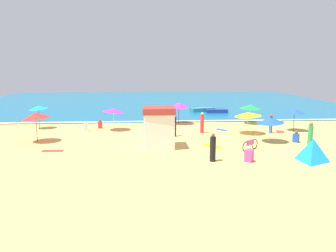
{
  "coord_description": "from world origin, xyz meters",
  "views": [
    {
      "loc": [
        -1.14,
        -27.67,
        5.64
      ],
      "look_at": [
        0.76,
        -0.53,
        0.8
      ],
      "focal_mm": 34.61,
      "sensor_mm": 36.0,
      "label": 1
    }
  ],
  "objects": [
    {
      "name": "lifeguard_cabana",
      "position": [
        -0.21,
        -4.79,
        1.5
      ],
      "size": [
        2.26,
        2.32,
        2.93
      ],
      "color": "white",
      "rests_on": "ground_plane"
    },
    {
      "name": "beach_umbrella_6",
      "position": [
        -11.24,
        3.42,
        2.02
      ],
      "size": [
        2.37,
        2.36,
        2.27
      ],
      "color": "#4C3823",
      "rests_on": "ground_plane"
    },
    {
      "name": "beach_umbrella_3",
      "position": [
        8.46,
        -3.71,
        1.71
      ],
      "size": [
        2.79,
        2.77,
        2.0
      ],
      "color": "silver",
      "rests_on": "ground_plane"
    },
    {
      "name": "wave_breaker_foam",
      "position": [
        0.0,
        6.3,
        0.1
      ],
      "size": [
        57.0,
        0.7,
        0.01
      ],
      "primitive_type": "cube",
      "color": "white",
      "rests_on": "ocean_water"
    },
    {
      "name": "beach_towel_3",
      "position": [
        5.92,
        1.53,
        0.01
      ],
      "size": [
        1.33,
        1.59,
        0.01
      ],
      "color": "blue",
      "rests_on": "ground_plane"
    },
    {
      "name": "beach_towel_2",
      "position": [
        10.99,
        0.26,
        0.01
      ],
      "size": [
        1.04,
        1.36,
        0.01
      ],
      "color": "red",
      "rests_on": "ground_plane"
    },
    {
      "name": "beachgoer_1",
      "position": [
        9.87,
        -0.28,
        0.83
      ],
      "size": [
        0.42,
        0.42,
        1.69
      ],
      "color": "blue",
      "rests_on": "ground_plane"
    },
    {
      "name": "beach_umbrella_7",
      "position": [
        12.41,
        0.68,
        1.8
      ],
      "size": [
        2.26,
        2.28,
        2.09
      ],
      "color": "#4C3823",
      "rests_on": "ground_plane"
    },
    {
      "name": "beach_umbrella_1",
      "position": [
        -4.08,
        2.06,
        1.86
      ],
      "size": [
        2.61,
        2.59,
        2.16
      ],
      "color": "silver",
      "rests_on": "ground_plane"
    },
    {
      "name": "beachgoer_7",
      "position": [
        5.16,
        -8.85,
        0.41
      ],
      "size": [
        0.64,
        0.64,
        0.98
      ],
      "color": "#D84CA5",
      "rests_on": "ground_plane"
    },
    {
      "name": "beachgoer_0",
      "position": [
        1.23,
        -1.05,
        0.89
      ],
      "size": [
        0.54,
        0.54,
        1.9
      ],
      "color": "black",
      "rests_on": "ground_plane"
    },
    {
      "name": "ground_plane",
      "position": [
        0.0,
        0.0,
        0.0
      ],
      "size": [
        60.0,
        60.0,
        0.0
      ],
      "primitive_type": "plane",
      "color": "#EDBC60"
    },
    {
      "name": "small_boat_1",
      "position": [
        7.92,
        12.58,
        0.32
      ],
      "size": [
        2.73,
        1.21,
        0.45
      ],
      "color": "navy",
      "rests_on": "ocean_water"
    },
    {
      "name": "beach_umbrella_2",
      "position": [
        7.73,
        -0.41,
        1.74
      ],
      "size": [
        2.72,
        2.7,
        2.0
      ],
      "color": "silver",
      "rests_on": "ground_plane"
    },
    {
      "name": "beach_towel_1",
      "position": [
        3.74,
        -4.8,
        0.01
      ],
      "size": [
        1.51,
        1.85,
        0.01
      ],
      "color": "orange",
      "rests_on": "ground_plane"
    },
    {
      "name": "beachgoer_8",
      "position": [
        10.47,
        -3.91,
        0.38
      ],
      "size": [
        0.6,
        0.6,
        0.89
      ],
      "color": "blue",
      "rests_on": "ground_plane"
    },
    {
      "name": "parked_bicycle",
      "position": [
        6.16,
        -6.04,
        0.38
      ],
      "size": [
        1.46,
        1.18,
        0.76
      ],
      "color": "black",
      "rests_on": "ground_plane"
    },
    {
      "name": "beachgoer_3",
      "position": [
        3.83,
        0.23,
        0.87
      ],
      "size": [
        0.42,
        0.42,
        1.85
      ],
      "color": "red",
      "rests_on": "ground_plane"
    },
    {
      "name": "ocean_water",
      "position": [
        0.0,
        28.0,
        0.05
      ],
      "size": [
        60.0,
        44.0,
        0.1
      ],
      "primitive_type": "cube",
      "color": "#146B93",
      "rests_on": "ground_plane"
    },
    {
      "name": "beach_umbrella_4",
      "position": [
        2.24,
        4.98,
        1.98
      ],
      "size": [
        3.06,
        3.05,
        2.28
      ],
      "color": "#4C3823",
      "rests_on": "ground_plane"
    },
    {
      "name": "beach_tent",
      "position": [
        9.19,
        -8.85,
        0.69
      ],
      "size": [
        2.41,
        2.67,
        1.38
      ],
      "color": "#1999D8",
      "rests_on": "ground_plane"
    },
    {
      "name": "beachgoer_9",
      "position": [
        2.95,
        -8.63,
        0.83
      ],
      "size": [
        0.41,
        0.41,
        1.77
      ],
      "color": "black",
      "rests_on": "ground_plane"
    },
    {
      "name": "beach_umbrella_0",
      "position": [
        -9.6,
        -2.36,
        2.07
      ],
      "size": [
        2.38,
        2.34,
        2.44
      ],
      "color": "#4C3823",
      "rests_on": "ground_plane"
    },
    {
      "name": "small_boat_0",
      "position": [
        6.27,
        14.1,
        0.33
      ],
      "size": [
        3.32,
        2.1,
        0.47
      ],
      "color": "teal",
      "rests_on": "ocean_water"
    },
    {
      "name": "beach_umbrella_5",
      "position": [
        9.6,
        4.71,
        1.78
      ],
      "size": [
        2.56,
        2.58,
        2.03
      ],
      "color": "silver",
      "rests_on": "ground_plane"
    },
    {
      "name": "beachgoer_4",
      "position": [
        -6.56,
        1.73,
        0.41
      ],
      "size": [
        0.45,
        0.45,
        0.94
      ],
      "color": "white",
      "rests_on": "ground_plane"
    },
    {
      "name": "beach_towel_0",
      "position": [
        -7.62,
        -5.37,
        0.01
      ],
      "size": [
        1.46,
        0.63,
        0.01
      ],
      "color": "red",
      "rests_on": "ground_plane"
    },
    {
      "name": "beachgoer_2",
      "position": [
        10.52,
        -5.95,
        0.92
      ],
      "size": [
        0.47,
        0.47,
        1.93
      ],
      "color": "green",
      "rests_on": "ground_plane"
    },
    {
      "name": "beachgoer_6",
      "position": [
        -5.5,
        3.19,
        0.36
      ],
      "size": [
        0.46,
        0.46,
        0.86
      ],
      "color": "red",
      "rests_on": "ground_plane"
    }
  ]
}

